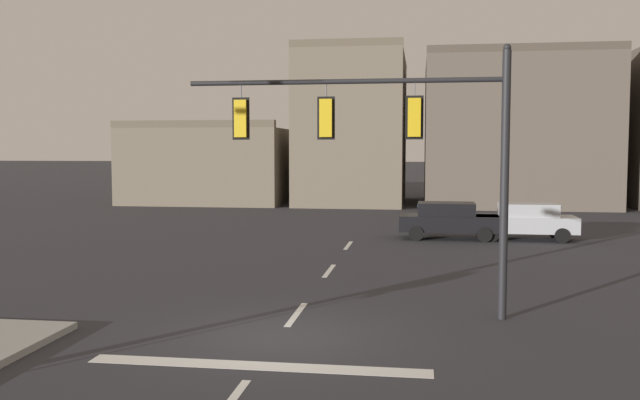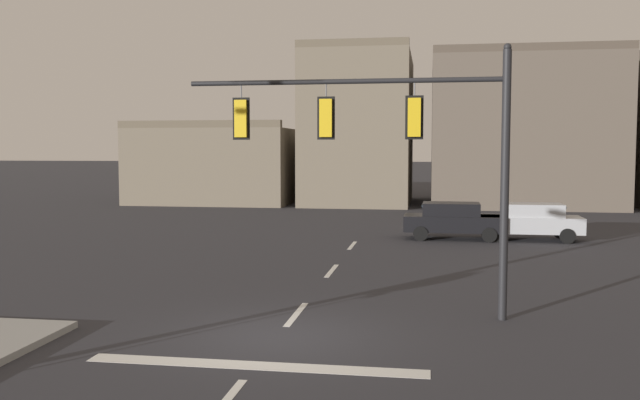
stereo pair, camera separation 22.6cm
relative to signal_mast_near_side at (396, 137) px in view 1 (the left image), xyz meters
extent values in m
plane|color=#2B2B30|center=(-2.34, -2.27, -4.27)|extent=(400.00, 400.00, 0.00)
cube|color=silver|center=(-2.34, -4.27, -4.27)|extent=(6.40, 0.50, 0.01)
cube|color=silver|center=(-2.34, -0.27, -4.27)|extent=(0.16, 2.40, 0.01)
cube|color=silver|center=(-2.34, 5.73, -4.27)|extent=(0.16, 2.40, 0.01)
cube|color=silver|center=(-2.34, 11.73, -4.27)|extent=(0.16, 2.40, 0.01)
cylinder|color=black|center=(2.51, -0.01, -1.15)|extent=(0.20, 0.20, 6.24)
cylinder|color=black|center=(-1.24, -0.01, 1.30)|extent=(7.50, 0.12, 0.12)
sphere|color=black|center=(2.51, -0.01, 2.02)|extent=(0.18, 0.18, 0.18)
cylinder|color=#56565B|center=(0.43, -0.01, 1.07)|extent=(0.03, 0.03, 0.35)
cube|color=gold|center=(0.43, -0.01, 0.44)|extent=(0.30, 0.24, 0.90)
sphere|color=red|center=(0.43, 0.12, 0.72)|extent=(0.20, 0.20, 0.20)
sphere|color=#2D2314|center=(0.43, 0.12, 0.44)|extent=(0.20, 0.20, 0.20)
sphere|color=black|center=(0.43, 0.12, 0.16)|extent=(0.20, 0.20, 0.20)
cube|color=black|center=(0.43, -0.03, 0.44)|extent=(0.42, 0.03, 1.02)
cylinder|color=#56565B|center=(-1.66, -0.01, 1.07)|extent=(0.03, 0.03, 0.35)
cube|color=gold|center=(-1.66, -0.01, 0.44)|extent=(0.30, 0.24, 0.90)
sphere|color=red|center=(-1.66, 0.12, 0.72)|extent=(0.20, 0.20, 0.20)
sphere|color=#2D2314|center=(-1.66, 0.12, 0.44)|extent=(0.20, 0.20, 0.20)
sphere|color=black|center=(-1.66, 0.12, 0.16)|extent=(0.20, 0.20, 0.20)
cube|color=black|center=(-1.66, -0.03, 0.44)|extent=(0.42, 0.03, 1.02)
cylinder|color=#56565B|center=(-3.74, -0.01, 1.07)|extent=(0.03, 0.03, 0.35)
cube|color=gold|center=(-3.74, -0.01, 0.44)|extent=(0.30, 0.24, 0.90)
sphere|color=red|center=(-3.74, 0.12, 0.72)|extent=(0.20, 0.20, 0.20)
sphere|color=#2D2314|center=(-3.74, 0.12, 0.44)|extent=(0.20, 0.20, 0.20)
sphere|color=black|center=(-3.74, 0.12, 0.16)|extent=(0.20, 0.20, 0.20)
cube|color=black|center=(-3.74, -0.03, 0.44)|extent=(0.42, 0.03, 1.02)
cube|color=#9EA0A5|center=(5.10, 14.60, -3.57)|extent=(4.41, 1.83, 0.70)
cube|color=#9EA0A5|center=(5.25, 14.60, -2.94)|extent=(2.47, 1.61, 0.56)
cube|color=#2D3842|center=(4.48, 14.60, -2.96)|extent=(0.26, 1.52, 0.47)
cube|color=#2D3842|center=(6.42, 14.59, -2.96)|extent=(0.23, 1.52, 0.46)
cylinder|color=black|center=(3.64, 13.76, -3.95)|extent=(0.64, 0.22, 0.64)
cylinder|color=black|center=(3.65, 15.46, -3.95)|extent=(0.64, 0.22, 0.64)
cylinder|color=black|center=(6.54, 13.74, -3.95)|extent=(0.64, 0.22, 0.64)
cylinder|color=black|center=(6.55, 15.44, -3.95)|extent=(0.64, 0.22, 0.64)
sphere|color=silver|center=(2.91, 14.03, -3.52)|extent=(0.16, 0.16, 0.16)
sphere|color=silver|center=(2.92, 15.19, -3.52)|extent=(0.16, 0.16, 0.16)
cube|color=maroon|center=(7.28, 14.58, -3.49)|extent=(0.05, 1.37, 0.12)
cube|color=black|center=(1.88, 14.47, -3.57)|extent=(4.42, 1.86, 0.70)
cube|color=black|center=(1.73, 14.47, -2.94)|extent=(2.48, 1.63, 0.56)
cube|color=#2D3842|center=(2.50, 14.46, -2.96)|extent=(0.27, 1.52, 0.47)
cube|color=#2D3842|center=(0.56, 14.49, -2.96)|extent=(0.24, 1.52, 0.46)
cylinder|color=black|center=(3.35, 15.30, -3.95)|extent=(0.64, 0.23, 0.64)
cylinder|color=black|center=(3.32, 13.60, -3.95)|extent=(0.64, 0.23, 0.64)
cylinder|color=black|center=(0.44, 15.34, -3.95)|extent=(0.64, 0.23, 0.64)
cylinder|color=black|center=(0.42, 13.64, -3.95)|extent=(0.64, 0.23, 0.64)
sphere|color=silver|center=(4.07, 15.02, -3.52)|extent=(0.16, 0.16, 0.16)
sphere|color=silver|center=(4.06, 13.86, -3.52)|extent=(0.16, 0.16, 0.16)
cube|color=maroon|center=(-0.30, 14.50, -3.49)|extent=(0.06, 1.37, 0.12)
cube|color=#665B4C|center=(-14.91, 35.30, -1.56)|extent=(11.55, 12.89, 5.43)
cube|color=brown|center=(-14.91, 29.15, 1.40)|extent=(11.55, 0.60, 0.50)
cube|color=#665B4C|center=(-4.37, 34.41, 1.06)|extent=(7.49, 11.12, 10.66)
cube|color=brown|center=(-4.37, 29.15, 6.64)|extent=(7.49, 0.60, 0.50)
cube|color=brown|center=(7.12, 34.73, 0.79)|extent=(12.46, 11.76, 10.12)
cube|color=#493F35|center=(7.12, 29.15, 6.10)|extent=(12.46, 0.60, 0.50)
camera|label=1|loc=(0.59, -16.36, -0.29)|focal=38.66mm
camera|label=2|loc=(0.81, -16.33, -0.29)|focal=38.66mm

